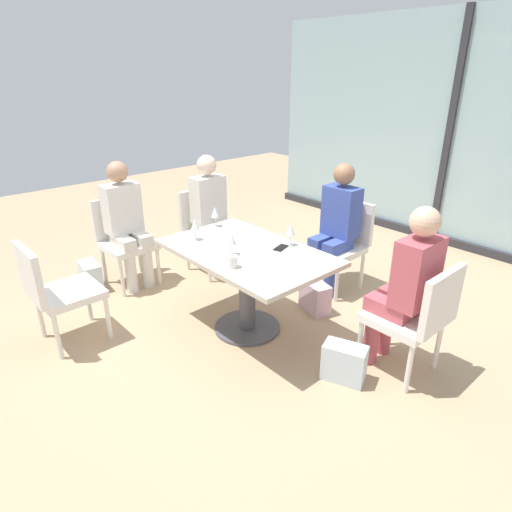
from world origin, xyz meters
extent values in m
plane|color=tan|center=(0.00, 0.00, 0.00)|extent=(12.00, 12.00, 0.00)
cube|color=#98B7BC|center=(0.00, 3.20, 1.35)|extent=(5.28, 0.03, 2.70)
cube|color=#2D2D33|center=(0.00, 3.17, 1.35)|extent=(0.08, 0.06, 2.70)
cube|color=#2D2D33|center=(0.00, 3.17, 0.05)|extent=(5.28, 0.10, 0.10)
cube|color=#BCB29E|center=(0.00, 0.00, 0.71)|extent=(1.40, 0.87, 0.04)
cylinder|color=#4C4C51|center=(0.00, 0.00, 0.35)|extent=(0.14, 0.14, 0.69)
cylinder|color=#4C4C51|center=(0.00, 0.00, 0.01)|extent=(0.56, 0.56, 0.02)
cube|color=silver|center=(-1.44, -0.33, 0.42)|extent=(0.46, 0.46, 0.06)
cube|color=silver|center=(-1.69, -0.33, 0.66)|extent=(0.05, 0.46, 0.42)
cylinder|color=silver|center=(-1.24, -0.53, 0.20)|extent=(0.04, 0.04, 0.39)
cylinder|color=silver|center=(-1.24, -0.13, 0.20)|extent=(0.04, 0.04, 0.39)
cylinder|color=silver|center=(-1.64, -0.53, 0.20)|extent=(0.04, 0.04, 0.39)
cylinder|color=silver|center=(-1.64, -0.13, 0.20)|extent=(0.04, 0.04, 0.39)
cube|color=silver|center=(0.00, 1.14, 0.42)|extent=(0.46, 0.46, 0.06)
cube|color=silver|center=(0.00, 1.39, 0.66)|extent=(0.46, 0.05, 0.42)
cylinder|color=silver|center=(-0.20, 0.94, 0.20)|extent=(0.04, 0.04, 0.39)
cylinder|color=silver|center=(0.20, 0.94, 0.20)|extent=(0.04, 0.04, 0.39)
cylinder|color=silver|center=(-0.20, 1.34, 0.20)|extent=(0.04, 0.04, 0.39)
cylinder|color=silver|center=(0.20, 1.34, 0.20)|extent=(0.04, 0.04, 0.39)
cube|color=silver|center=(1.14, 0.49, 0.42)|extent=(0.46, 0.46, 0.06)
cube|color=silver|center=(1.39, 0.49, 0.66)|extent=(0.05, 0.46, 0.42)
cylinder|color=silver|center=(0.94, 0.69, 0.20)|extent=(0.04, 0.04, 0.39)
cylinder|color=silver|center=(0.94, 0.29, 0.20)|extent=(0.04, 0.04, 0.39)
cylinder|color=silver|center=(1.34, 0.69, 0.20)|extent=(0.04, 0.04, 0.39)
cylinder|color=silver|center=(1.34, 0.29, 0.20)|extent=(0.04, 0.04, 0.39)
cube|color=silver|center=(-1.14, 0.49, 0.42)|extent=(0.46, 0.46, 0.06)
cube|color=silver|center=(-1.39, 0.49, 0.66)|extent=(0.05, 0.46, 0.42)
cylinder|color=silver|center=(-0.94, 0.29, 0.20)|extent=(0.04, 0.04, 0.39)
cylinder|color=silver|center=(-0.94, 0.69, 0.20)|extent=(0.04, 0.04, 0.39)
cylinder|color=silver|center=(-1.34, 0.29, 0.20)|extent=(0.04, 0.04, 0.39)
cylinder|color=silver|center=(-1.34, 0.69, 0.20)|extent=(0.04, 0.04, 0.39)
cube|color=silver|center=(-0.83, -1.14, 0.42)|extent=(0.46, 0.46, 0.06)
cube|color=silver|center=(-0.83, -1.39, 0.66)|extent=(0.46, 0.05, 0.42)
cylinder|color=silver|center=(-0.63, -0.94, 0.20)|extent=(0.04, 0.04, 0.39)
cylinder|color=silver|center=(-1.03, -0.94, 0.20)|extent=(0.04, 0.04, 0.39)
cylinder|color=silver|center=(-0.63, -1.34, 0.20)|extent=(0.04, 0.04, 0.39)
cylinder|color=silver|center=(-1.03, -1.34, 0.20)|extent=(0.04, 0.04, 0.39)
cylinder|color=silver|center=(-1.26, -0.42, 0.23)|extent=(0.11, 0.11, 0.45)
cube|color=silver|center=(-1.36, -0.42, 0.51)|extent=(0.32, 0.13, 0.11)
cylinder|color=silver|center=(-1.26, -0.24, 0.23)|extent=(0.11, 0.11, 0.45)
cube|color=silver|center=(-1.36, -0.24, 0.51)|extent=(0.32, 0.13, 0.11)
cube|color=silver|center=(-1.49, -0.33, 0.80)|extent=(0.20, 0.34, 0.48)
sphere|color=tan|center=(-1.49, -0.33, 1.16)|extent=(0.20, 0.20, 0.20)
cylinder|color=#384C9E|center=(-0.09, 0.97, 0.23)|extent=(0.11, 0.11, 0.45)
cube|color=#384C9E|center=(-0.09, 1.06, 0.51)|extent=(0.13, 0.32, 0.11)
cylinder|color=#384C9E|center=(0.09, 0.97, 0.23)|extent=(0.11, 0.11, 0.45)
cube|color=#384C9E|center=(0.09, 1.06, 0.51)|extent=(0.13, 0.32, 0.11)
cube|color=#384C9E|center=(0.00, 1.19, 0.80)|extent=(0.34, 0.20, 0.48)
sphere|color=#936B4C|center=(0.00, 1.19, 1.16)|extent=(0.20, 0.20, 0.20)
cylinder|color=#B24C56|center=(0.96, 0.58, 0.23)|extent=(0.11, 0.11, 0.45)
cube|color=#B24C56|center=(1.06, 0.58, 0.51)|extent=(0.32, 0.13, 0.11)
cylinder|color=#B24C56|center=(0.96, 0.40, 0.23)|extent=(0.11, 0.11, 0.45)
cube|color=#B24C56|center=(1.06, 0.40, 0.51)|extent=(0.32, 0.13, 0.11)
cube|color=#B24C56|center=(1.19, 0.49, 0.80)|extent=(0.20, 0.34, 0.48)
sphere|color=#D8AD8C|center=(1.19, 0.49, 1.16)|extent=(0.20, 0.20, 0.20)
cylinder|color=silver|center=(-0.96, 0.40, 0.23)|extent=(0.11, 0.11, 0.45)
cube|color=silver|center=(-1.06, 0.40, 0.51)|extent=(0.32, 0.13, 0.11)
cylinder|color=silver|center=(-0.96, 0.58, 0.23)|extent=(0.11, 0.11, 0.45)
cube|color=silver|center=(-1.06, 0.58, 0.51)|extent=(0.32, 0.13, 0.11)
cube|color=silver|center=(-1.19, 0.49, 0.80)|extent=(0.20, 0.34, 0.48)
sphere|color=beige|center=(-1.19, 0.49, 1.16)|extent=(0.20, 0.20, 0.20)
cylinder|color=silver|center=(0.15, 0.33, 0.73)|extent=(0.06, 0.06, 0.00)
cylinder|color=silver|center=(0.15, 0.33, 0.78)|extent=(0.01, 0.01, 0.08)
cone|color=silver|center=(0.15, 0.33, 0.87)|extent=(0.07, 0.07, 0.09)
cylinder|color=silver|center=(-0.01, -0.14, 0.73)|extent=(0.06, 0.06, 0.00)
cylinder|color=silver|center=(-0.01, -0.14, 0.78)|extent=(0.01, 0.01, 0.08)
cone|color=silver|center=(-0.01, -0.14, 0.87)|extent=(0.07, 0.07, 0.09)
cylinder|color=silver|center=(-0.62, 0.16, 0.73)|extent=(0.06, 0.06, 0.00)
cylinder|color=silver|center=(-0.62, 0.16, 0.78)|extent=(0.01, 0.01, 0.08)
cone|color=silver|center=(-0.62, 0.16, 0.87)|extent=(0.07, 0.07, 0.09)
cylinder|color=silver|center=(-0.46, -0.17, 0.73)|extent=(0.06, 0.06, 0.00)
cylinder|color=silver|center=(-0.46, -0.17, 0.78)|extent=(0.01, 0.01, 0.08)
cone|color=silver|center=(-0.46, -0.17, 0.87)|extent=(0.07, 0.07, 0.09)
cylinder|color=white|center=(0.18, -0.29, 0.78)|extent=(0.08, 0.08, 0.09)
cube|color=black|center=(0.15, 0.23, 0.73)|extent=(0.11, 0.16, 0.01)
cube|color=silver|center=(-1.61, -0.69, 0.14)|extent=(0.32, 0.19, 0.28)
cube|color=beige|center=(0.18, 0.66, 0.14)|extent=(0.33, 0.23, 0.28)
cube|color=silver|center=(0.96, 0.08, 0.14)|extent=(0.34, 0.26, 0.28)
camera|label=1|loc=(2.44, -2.08, 2.06)|focal=30.64mm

